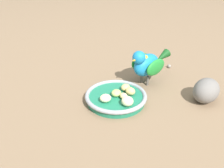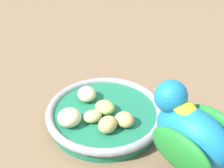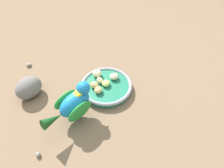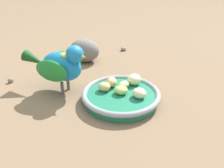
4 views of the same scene
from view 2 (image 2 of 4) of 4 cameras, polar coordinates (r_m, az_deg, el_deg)
The scene contains 9 objects.
ground_plane at distance 0.57m, azimuth -1.89°, elevation -8.11°, with size 4.00×4.00×0.00m, color #7A6047.
feeding_bowl at distance 0.57m, azimuth -1.37°, elevation -5.34°, with size 0.21×0.21×0.03m.
apple_piece_0 at distance 0.52m, azimuth -0.76°, elevation -7.04°, with size 0.03×0.03×0.03m, color tan.
apple_piece_1 at distance 0.59m, azimuth -4.39°, elevation -1.75°, with size 0.04×0.03×0.02m, color beige.
apple_piece_2 at distance 0.54m, azimuth 2.27°, elevation -5.94°, with size 0.03×0.03×0.02m, color tan.
apple_piece_3 at distance 0.56m, azimuth -1.44°, elevation -4.03°, with size 0.04×0.03×0.02m, color #B2CC66.
apple_piece_4 at distance 0.54m, azimuth -7.40°, elevation -5.77°, with size 0.04×0.04×0.03m, color beige.
apple_piece_5 at distance 0.55m, azimuth -3.41°, elevation -5.62°, with size 0.03×0.02×0.02m, color #E5C67F.
parrot at distance 0.45m, azimuth 14.22°, elevation -8.53°, with size 0.18×0.14×0.14m.
Camera 2 is at (-0.13, 0.40, 0.38)m, focal length 52.75 mm.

